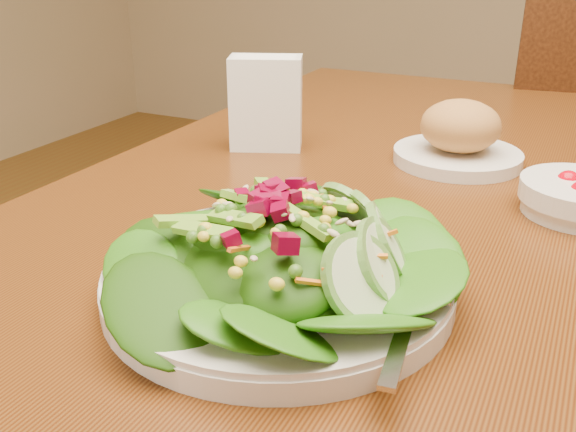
# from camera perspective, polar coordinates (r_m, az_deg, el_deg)

# --- Properties ---
(dining_table) EXTENTS (0.90, 1.40, 0.75)m
(dining_table) POSITION_cam_1_polar(r_m,az_deg,el_deg) (0.86, 12.10, -4.11)
(dining_table) COLOR #5A3211
(dining_table) RESTS_ON ground_plane
(salad_plate) EXTENTS (0.31, 0.31, 0.09)m
(salad_plate) POSITION_cam_1_polar(r_m,az_deg,el_deg) (0.56, 0.07, -4.06)
(salad_plate) COLOR silver
(salad_plate) RESTS_ON dining_table
(bread_plate) EXTENTS (0.18, 0.18, 0.09)m
(bread_plate) POSITION_cam_1_polar(r_m,az_deg,el_deg) (0.92, 14.97, 6.74)
(bread_plate) COLOR silver
(bread_plate) RESTS_ON dining_table
(napkin_holder) EXTENTS (0.12, 0.09, 0.14)m
(napkin_holder) POSITION_cam_1_polar(r_m,az_deg,el_deg) (0.96, -1.97, 10.23)
(napkin_holder) COLOR white
(napkin_holder) RESTS_ON dining_table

